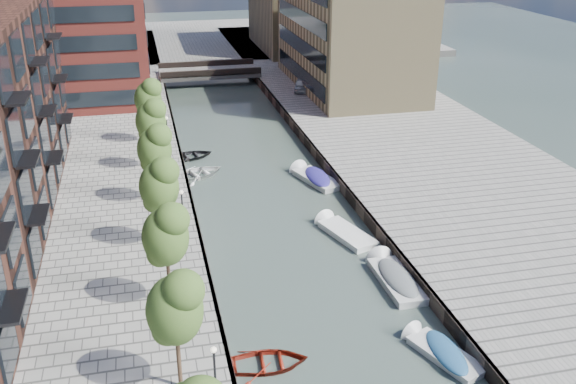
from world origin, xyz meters
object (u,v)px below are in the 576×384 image
object	(u,v)px
tree_5	(151,119)
bridge	(209,72)
tree_4	(154,147)
tree_3	(159,183)
motorboat_3	(314,178)
motorboat_0	(440,351)
tree_2	(165,233)
sloop_3	(198,176)
car	(301,85)
sloop_2	(268,366)
sloop_4	(190,158)
motorboat_2	(341,232)
motorboat_4	(394,277)
tree_1	(174,306)
tree_6	(148,97)

from	to	relation	value
tree_5	bridge	bearing A→B (deg)	75.56
tree_4	tree_3	bearing A→B (deg)	-90.00
motorboat_3	motorboat_0	bearing A→B (deg)	-89.79
tree_2	sloop_3	bearing A→B (deg)	80.29
car	bridge	bearing A→B (deg)	149.33
sloop_2	sloop_4	bearing A→B (deg)	6.08
sloop_4	car	xyz separation A→B (m)	(15.20, 17.73, 1.70)
motorboat_2	motorboat_4	world-z (taller)	motorboat_4
sloop_2	car	bearing A→B (deg)	-12.22
tree_2	sloop_2	distance (m)	8.69
bridge	tree_1	world-z (taller)	tree_1
sloop_3	motorboat_3	world-z (taller)	motorboat_3
tree_6	tree_3	bearing A→B (deg)	-90.00
tree_3	motorboat_0	distance (m)	19.47
tree_1	motorboat_3	world-z (taller)	tree_1
tree_2	car	world-z (taller)	tree_2
sloop_4	motorboat_2	bearing A→B (deg)	-166.69
tree_1	bridge	bearing A→B (deg)	82.07
bridge	tree_1	xyz separation A→B (m)	(-8.50, -61.00, 3.92)
tree_3	tree_6	distance (m)	21.00
tree_5	motorboat_2	xyz separation A→B (m)	(12.33, -13.26, -5.20)
tree_5	sloop_3	world-z (taller)	tree_5
tree_3	motorboat_0	bearing A→B (deg)	-45.60
tree_2	sloop_3	size ratio (longest dim) A/B	1.26
bridge	motorboat_0	distance (m)	60.61
motorboat_3	motorboat_4	bearing A→B (deg)	-88.20
sloop_2	sloop_3	distance (m)	26.11
tree_5	motorboat_0	distance (m)	30.84
sloop_3	motorboat_2	size ratio (longest dim) A/B	0.84
bridge	sloop_4	xyz separation A→B (m)	(-5.25, -28.60, -1.39)
tree_1	sloop_2	xyz separation A→B (m)	(4.37, 1.69, -5.31)
tree_6	sloop_3	bearing A→B (deg)	-63.78
bridge	tree_1	size ratio (longest dim) A/B	2.18
tree_6	motorboat_2	size ratio (longest dim) A/B	1.06
sloop_2	car	world-z (taller)	car
tree_4	tree_1	bearing A→B (deg)	-90.00
bridge	sloop_2	world-z (taller)	bridge
sloop_3	tree_2	bearing A→B (deg)	146.73
motorboat_2	tree_3	bearing A→B (deg)	-176.56
motorboat_2	motorboat_4	distance (m)	6.94
tree_2	tree_4	bearing A→B (deg)	90.00
tree_5	motorboat_0	xyz separation A→B (m)	(13.14, -27.42, -5.12)
sloop_4	tree_1	bearing A→B (deg)	160.36
sloop_2	car	distance (m)	50.48
sloop_3	motorboat_3	bearing A→B (deg)	-131.66
tree_4	tree_5	size ratio (longest dim) A/B	1.00
tree_3	tree_4	world-z (taller)	same
tree_6	tree_4	bearing A→B (deg)	-90.00
sloop_3	motorboat_2	xyz separation A→B (m)	(8.78, -13.04, 0.10)
motorboat_4	motorboat_0	bearing A→B (deg)	-93.43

